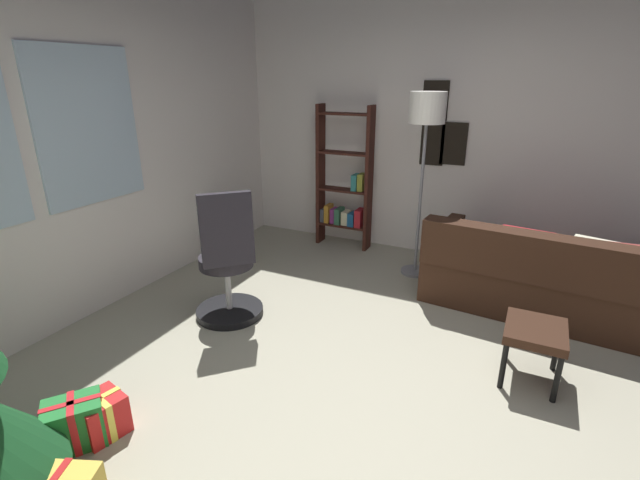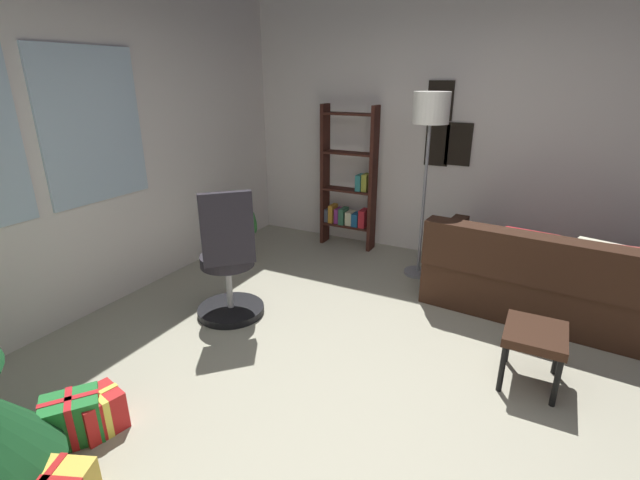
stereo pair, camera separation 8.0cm
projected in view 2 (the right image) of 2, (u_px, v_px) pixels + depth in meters
The scene contains 11 objects.
ground_plane at pixel (386, 400), 2.88m from camera, with size 5.10×5.19×0.10m, color #A29E88.
wall_back_with_windows at pixel (75, 145), 3.52m from camera, with size 5.10×0.12×2.79m.
wall_right_with_frames at pixel (480, 130), 4.55m from camera, with size 0.12×5.19×2.79m.
couch at pixel (553, 276), 3.91m from camera, with size 1.72×1.90×0.77m.
footstool at pixel (535, 338), 2.87m from camera, with size 0.42×0.37×0.39m.
gift_box_red at pixel (99, 412), 2.54m from camera, with size 0.27×0.27×0.24m.
gift_box_green at pixel (73, 419), 2.47m from camera, with size 0.36×0.34×0.27m.
office_chair at pixel (229, 269), 3.63m from camera, with size 0.60×0.60×1.10m.
bookshelf at pixel (349, 188), 5.14m from camera, with size 0.18×0.64×1.62m.
floor_lamp at pixel (430, 124), 4.09m from camera, with size 0.33×0.33×1.78m.
potted_plant at pixel (246, 237), 4.96m from camera, with size 0.35×0.26×0.61m.
Camera 2 is at (-2.28, -0.71, 1.91)m, focal length 25.19 mm.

